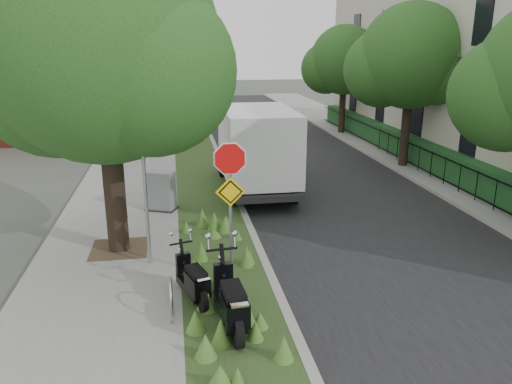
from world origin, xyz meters
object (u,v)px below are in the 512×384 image
box_truck (256,146)px  utility_cabinet (161,191)px  scooter_near (194,285)px  sign_assembly (230,184)px  scooter_far (232,308)px

box_truck → utility_cabinet: (-3.29, -1.83, -0.96)m
utility_cabinet → scooter_near: bearing=-82.9°
sign_assembly → scooter_near: size_ratio=2.00×
scooter_far → sign_assembly: bearing=83.4°
scooter_near → scooter_far: size_ratio=0.80×
sign_assembly → scooter_near: (-0.84, -0.80, -1.82)m
scooter_far → box_truck: bearing=77.9°
scooter_near → box_truck: size_ratio=0.29×
box_truck → utility_cabinet: 3.88m
utility_cabinet → scooter_far: bearing=-79.2°
scooter_far → scooter_near: bearing=117.8°
scooter_far → utility_cabinet: bearing=100.8°
sign_assembly → box_truck: size_ratio=0.57×
scooter_near → box_truck: bearing=72.0°
sign_assembly → scooter_far: bearing=-96.6°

